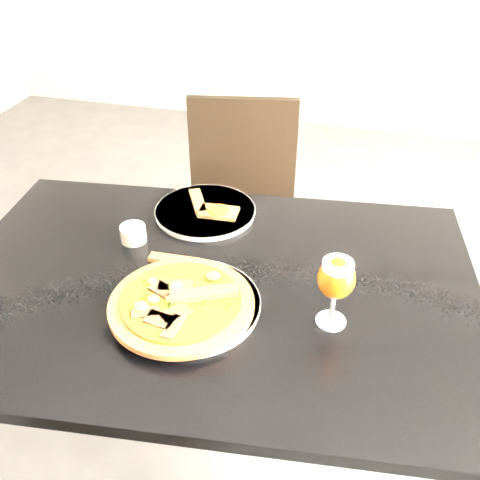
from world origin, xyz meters
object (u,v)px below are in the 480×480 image
(chair_far, at_px, (241,215))
(beer_glass, at_px, (336,279))
(pizza, at_px, (182,302))
(dining_table, at_px, (212,311))

(chair_far, relative_size, beer_glass, 5.52)
(pizza, bearing_deg, beer_glass, 8.79)
(pizza, relative_size, beer_glass, 1.92)
(dining_table, relative_size, pizza, 4.20)
(dining_table, height_order, chair_far, chair_far)
(chair_far, distance_m, pizza, 0.86)
(dining_table, distance_m, beer_glass, 0.35)
(dining_table, relative_size, beer_glass, 8.07)
(beer_glass, bearing_deg, pizza, -171.21)
(pizza, distance_m, beer_glass, 0.32)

